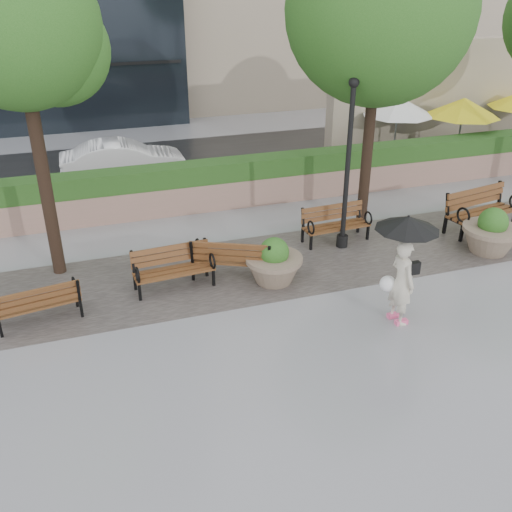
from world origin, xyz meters
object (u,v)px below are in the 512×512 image
object	(u,v)px
bench_1	(174,277)
bench_4	(480,219)
bench_0	(40,311)
planter_left	(274,265)
planter_right	(491,235)
car_right	(124,161)
bench_2	(233,266)
bench_3	(335,231)
lamppost	(347,177)
pedestrian	(404,260)

from	to	relation	value
bench_1	bench_4	xyz separation A→B (m)	(8.25, 0.49, 0.05)
bench_0	planter_left	xyz separation A→B (m)	(4.89, 0.07, 0.16)
bench_0	planter_right	bearing A→B (deg)	169.53
bench_4	planter_left	xyz separation A→B (m)	(-6.11, -0.90, 0.09)
bench_4	car_right	world-z (taller)	car_right
bench_1	planter_right	bearing A→B (deg)	-9.28
bench_2	car_right	xyz separation A→B (m)	(-1.48, 7.44, 0.37)
bench_3	planter_right	world-z (taller)	planter_right
bench_3	planter_left	distance (m)	2.66
bench_2	lamppost	size ratio (longest dim) A/B	0.46
planter_right	car_right	distance (m)	11.28
bench_1	planter_right	world-z (taller)	planter_right
lamppost	planter_left	bearing A→B (deg)	-152.90
bench_2	bench_4	world-z (taller)	bench_4
bench_0	bench_2	xyz separation A→B (m)	(4.08, 0.53, 0.03)
lamppost	car_right	distance (m)	8.22
lamppost	planter_right	bearing A→B (deg)	-23.13
bench_3	bench_1	bearing A→B (deg)	-169.29
bench_3	planter_right	size ratio (longest dim) A/B	1.28
bench_0	bench_3	bearing A→B (deg)	-177.03
pedestrian	lamppost	bearing A→B (deg)	-11.93
bench_3	car_right	size ratio (longest dim) A/B	0.44
bench_4	planter_left	world-z (taller)	bench_4
bench_3	pedestrian	size ratio (longest dim) A/B	0.79
bench_0	bench_3	distance (m)	7.26
bench_2	bench_4	bearing A→B (deg)	-150.60
car_right	pedestrian	world-z (taller)	pedestrian
bench_0	bench_1	world-z (taller)	bench_1
bench_2	bench_4	distance (m)	6.93
bench_0	bench_1	distance (m)	2.79
planter_left	car_right	xyz separation A→B (m)	(-2.29, 7.91, 0.24)
planter_right	pedestrian	world-z (taller)	pedestrian
bench_3	bench_4	distance (m)	3.96
lamppost	car_right	size ratio (longest dim) A/B	1.03
bench_4	planter_left	size ratio (longest dim) A/B	1.71
bench_0	bench_4	bearing A→B (deg)	175.62
bench_0	planter_left	distance (m)	4.89
bench_1	bench_3	distance (m)	4.47
lamppost	car_right	bearing A→B (deg)	123.71
bench_3	bench_2	bearing A→B (deg)	-164.35
bench_0	bench_4	xyz separation A→B (m)	(11.00, 0.98, 0.07)
planter_right	car_right	xyz separation A→B (m)	(-7.78, 8.16, 0.21)
bench_4	planter_right	world-z (taller)	planter_right
bench_4	pedestrian	xyz separation A→B (m)	(-4.34, -3.12, 1.01)
bench_1	planter_right	xyz separation A→B (m)	(7.63, -0.67, 0.17)
bench_4	planter_right	bearing A→B (deg)	-128.67
lamppost	pedestrian	xyz separation A→B (m)	(-0.45, -3.36, -0.47)
bench_4	planter_left	distance (m)	6.18
car_right	pedestrian	bearing A→B (deg)	-157.42
bench_4	pedestrian	distance (m)	5.44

